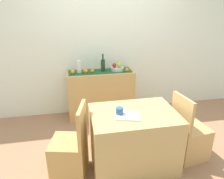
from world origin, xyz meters
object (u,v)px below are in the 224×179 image
open_book (128,116)px  coffee_cup (120,111)px  sideboard_console (101,94)px  ceramic_vase (79,67)px  dining_table (133,139)px  fruit_bowl (117,69)px  chair_near_window (70,154)px  wine_bottle (103,65)px  chair_by_corner (189,139)px

open_book → coffee_cup: (-0.08, 0.05, 0.04)m
sideboard_console → ceramic_vase: bearing=180.0°
dining_table → coffee_cup: bearing=-171.3°
dining_table → coffee_cup: size_ratio=10.72×
fruit_bowl → open_book: 1.46m
dining_table → chair_near_window: size_ratio=1.13×
wine_bottle → dining_table: 1.49m
dining_table → open_book: open_book is taller
wine_bottle → sideboard_console: bearing=-180.0°
sideboard_console → open_book: sideboard_console is taller
wine_bottle → dining_table: wine_bottle is taller
chair_near_window → ceramic_vase: bearing=81.2°
wine_bottle → dining_table: size_ratio=0.30×
coffee_cup → open_book: bearing=-31.6°
wine_bottle → chair_by_corner: bearing=-55.9°
dining_table → chair_by_corner: bearing=-0.2°
fruit_bowl → wine_bottle: 0.26m
coffee_cup → chair_by_corner: 1.09m
wine_bottle → chair_near_window: bearing=-114.4°
wine_bottle → ceramic_vase: bearing=-180.0°
open_book → chair_near_window: chair_near_window is taller
wine_bottle → open_book: size_ratio=1.09×
dining_table → chair_near_window: chair_near_window is taller
dining_table → ceramic_vase: bearing=112.4°
chair_by_corner → dining_table: bearing=179.8°
sideboard_console → ceramic_vase: (-0.36, 0.00, 0.53)m
sideboard_console → fruit_bowl: (0.30, 0.00, 0.46)m
wine_bottle → open_book: bearing=-87.8°
dining_table → chair_by_corner: chair_by_corner is taller
sideboard_console → wine_bottle: 0.54m
open_book → fruit_bowl: bearing=96.9°
open_book → coffee_cup: size_ratio=2.95×
fruit_bowl → sideboard_console: bearing=180.0°
wine_bottle → chair_near_window: wine_bottle is taller
fruit_bowl → chair_near_window: (-0.87, -1.37, -0.62)m
sideboard_console → open_book: (0.10, -1.44, 0.32)m
sideboard_console → wine_bottle: bearing=0.0°
chair_near_window → sideboard_console: bearing=67.3°
dining_table → chair_by_corner: size_ratio=1.13×
fruit_bowl → ceramic_vase: ceramic_vase is taller
fruit_bowl → chair_by_corner: bearing=-63.7°
open_book → chair_by_corner: bearing=19.8°
sideboard_console → wine_bottle: size_ratio=3.78×
chair_near_window → chair_by_corner: (1.55, 0.00, 0.00)m
sideboard_console → wine_bottle: wine_bottle is taller
dining_table → fruit_bowl: bearing=85.9°
wine_bottle → chair_near_window: (-0.62, -1.37, -0.69)m
coffee_cup → chair_near_window: (-0.59, 0.02, -0.52)m
fruit_bowl → chair_near_window: fruit_bowl is taller
chair_near_window → chair_by_corner: same height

